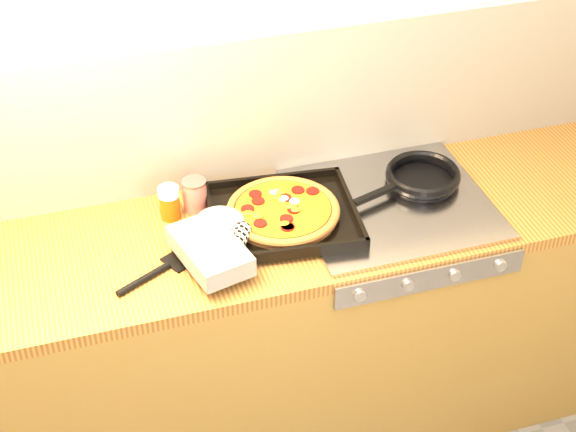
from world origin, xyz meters
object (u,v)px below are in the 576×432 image
object	(u,v)px
tomato_can	(195,195)
juice_glass	(169,202)
frying_pan	(421,177)
pizza_on_tray	(263,221)

from	to	relation	value
tomato_can	juice_glass	size ratio (longest dim) A/B	0.98
tomato_can	juice_glass	distance (m)	0.09
frying_pan	tomato_can	bearing A→B (deg)	172.68
pizza_on_tray	frying_pan	size ratio (longest dim) A/B	1.43
juice_glass	frying_pan	bearing A→B (deg)	-5.37
frying_pan	tomato_can	distance (m)	0.73
frying_pan	tomato_can	world-z (taller)	tomato_can
tomato_can	frying_pan	bearing A→B (deg)	-7.32
juice_glass	tomato_can	bearing A→B (deg)	11.82
frying_pan	juice_glass	world-z (taller)	juice_glass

